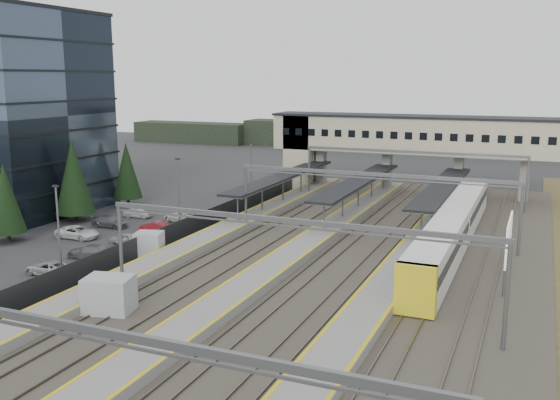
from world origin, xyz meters
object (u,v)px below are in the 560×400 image
at_px(footbridge, 393,138).
at_px(train, 454,228).
at_px(relay_cabin_near, 109,296).
at_px(billboard, 509,241).
at_px(relay_cabin_far, 149,244).

xyz_separation_m(footbridge, train, (12.30, -27.22, -5.87)).
relative_size(relay_cabin_near, billboard, 0.57).
relative_size(relay_cabin_near, footbridge, 0.09).
distance_m(relay_cabin_far, billboard, 31.69).
relative_size(footbridge, billboard, 6.19).
xyz_separation_m(train, billboard, (5.43, -10.14, 1.77)).
relative_size(relay_cabin_near, relay_cabin_far, 1.29).
bearing_deg(relay_cabin_far, billboard, 5.88).
bearing_deg(train, relay_cabin_far, -152.77).
bearing_deg(billboard, train, 118.18).
height_order(relay_cabin_near, train, train).
distance_m(relay_cabin_far, footbridge, 43.37).
bearing_deg(footbridge, billboard, -64.61).
height_order(train, billboard, billboard).
bearing_deg(billboard, relay_cabin_near, -146.73).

